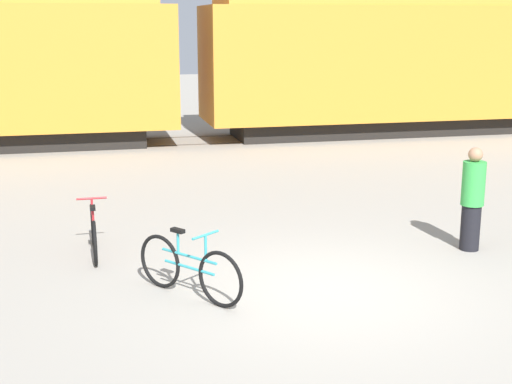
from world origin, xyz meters
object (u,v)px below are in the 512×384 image
(bicycle_teal, at_px, (189,268))
(person_in_green, at_px, (472,199))
(bicycle_maroon, at_px, (94,232))
(freight_train, at_px, (189,46))

(bicycle_teal, bearing_deg, person_in_green, 11.87)
(bicycle_maroon, bearing_deg, bicycle_teal, -60.46)
(person_in_green, bearing_deg, bicycle_maroon, -164.24)
(freight_train, relative_size, person_in_green, 30.36)
(freight_train, xyz_separation_m, bicycle_teal, (-1.80, -12.33, -2.40))
(bicycle_maroon, xyz_separation_m, bicycle_teal, (1.17, -2.07, 0.03))
(bicycle_teal, bearing_deg, bicycle_maroon, 119.54)
(freight_train, relative_size, bicycle_maroon, 28.87)
(bicycle_maroon, distance_m, person_in_green, 5.83)
(bicycle_maroon, relative_size, person_in_green, 1.05)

